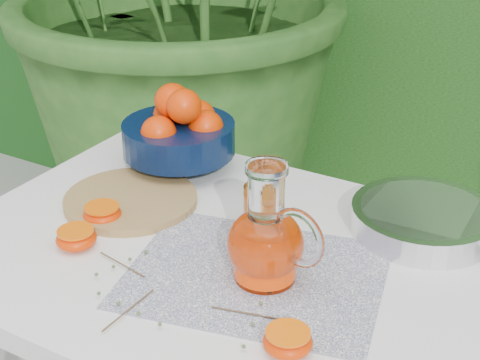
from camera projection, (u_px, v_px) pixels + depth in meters
The scene contains 9 objects.
white_table at pixel (234, 292), 1.29m from camera, with size 1.00×0.70×0.75m.
placemat at pixel (255, 275), 1.19m from camera, with size 0.41×0.32×0.00m, color #0C1848.
cutting_board at pixel (131, 200), 1.41m from camera, with size 0.26×0.26×0.02m, color #9F7C48.
fruit_bowl at pixel (180, 131), 1.52m from camera, with size 0.27×0.27×0.18m.
juice_pitcher at pixel (267, 241), 1.15m from camera, with size 0.18×0.15×0.20m.
juice_tumbler at pixel (261, 211), 1.29m from camera, with size 0.07×0.07×0.09m.
saute_pan at pixel (425, 219), 1.31m from camera, with size 0.47×0.33×0.05m.
orange_halves at pixel (145, 258), 1.21m from camera, with size 0.53×0.22×0.03m.
thyme_sprigs at pixel (170, 296), 1.13m from camera, with size 0.38×0.23×0.01m.
Camera 1 is at (0.43, -0.97, 1.43)m, focal length 55.00 mm.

